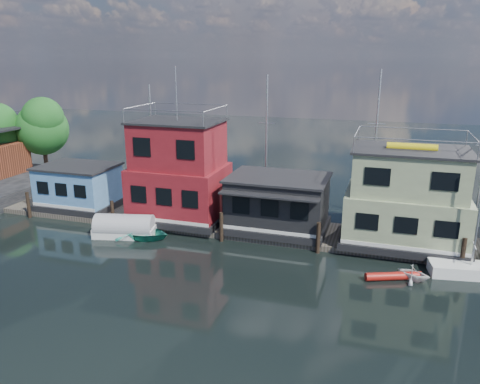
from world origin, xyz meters
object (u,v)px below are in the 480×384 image
(dinghy_teal, at_px, (142,233))
(houseboat_dark, at_px, (278,203))
(red_kayak, at_px, (393,276))
(houseboat_blue, at_px, (79,186))
(day_sailer, at_px, (471,269))
(houseboat_red, at_px, (179,173))
(tarp_runabout, at_px, (125,228))
(houseboat_green, at_px, (406,199))
(dinghy_white, at_px, (413,273))

(dinghy_teal, bearing_deg, houseboat_dark, -65.99)
(red_kayak, relative_size, dinghy_teal, 0.82)
(houseboat_blue, distance_m, day_sailer, 30.69)
(houseboat_red, distance_m, tarp_runabout, 5.98)
(tarp_runabout, xyz_separation_m, red_kayak, (19.15, -1.33, -0.43))
(houseboat_green, xyz_separation_m, tarp_runabout, (-19.69, -4.10, -2.87))
(day_sailer, bearing_deg, houseboat_green, 130.11)
(houseboat_red, bearing_deg, red_kayak, -18.26)
(tarp_runabout, height_order, day_sailer, day_sailer)
(tarp_runabout, xyz_separation_m, dinghy_teal, (1.40, 0.08, -0.25))
(houseboat_green, height_order, day_sailer, day_sailer)
(red_kayak, bearing_deg, houseboat_blue, 146.40)
(tarp_runabout, bearing_deg, dinghy_white, -16.12)
(houseboat_blue, distance_m, houseboat_red, 9.69)
(houseboat_dark, bearing_deg, houseboat_red, 179.86)
(red_kayak, bearing_deg, dinghy_white, -8.97)
(dinghy_white, height_order, day_sailer, day_sailer)
(houseboat_green, distance_m, red_kayak, 6.38)
(houseboat_dark, height_order, houseboat_green, houseboat_green)
(dinghy_white, bearing_deg, houseboat_dark, 81.28)
(houseboat_red, height_order, dinghy_white, houseboat_red)
(dinghy_white, height_order, dinghy_teal, dinghy_white)
(houseboat_red, distance_m, houseboat_green, 17.01)
(houseboat_dark, distance_m, day_sailer, 13.54)
(houseboat_red, xyz_separation_m, dinghy_white, (17.58, -5.18, -3.59))
(houseboat_red, distance_m, houseboat_dark, 8.18)
(houseboat_blue, relative_size, houseboat_green, 0.76)
(houseboat_blue, bearing_deg, houseboat_red, 0.00)
(houseboat_green, xyz_separation_m, red_kayak, (-0.54, -5.43, -3.30))
(dinghy_white, bearing_deg, tarp_runabout, 106.56)
(houseboat_blue, relative_size, houseboat_dark, 0.86)
(houseboat_blue, xyz_separation_m, houseboat_red, (9.50, 0.00, 1.90))
(day_sailer, bearing_deg, houseboat_blue, 164.61)
(dinghy_teal, bearing_deg, houseboat_blue, 64.62)
(houseboat_red, relative_size, red_kayak, 3.48)
(houseboat_red, height_order, red_kayak, houseboat_red)
(houseboat_dark, height_order, dinghy_teal, houseboat_dark)
(houseboat_blue, distance_m, red_kayak, 26.59)
(houseboat_red, height_order, day_sailer, houseboat_red)
(houseboat_red, relative_size, day_sailer, 1.57)
(houseboat_dark, height_order, red_kayak, houseboat_dark)
(dinghy_white, bearing_deg, red_kayak, 122.40)
(houseboat_dark, bearing_deg, dinghy_white, -28.30)
(houseboat_blue, distance_m, houseboat_green, 26.53)
(red_kayak, bearing_deg, tarp_runabout, 154.26)
(houseboat_blue, bearing_deg, houseboat_green, 0.00)
(houseboat_dark, height_order, day_sailer, day_sailer)
(day_sailer, bearing_deg, houseboat_red, 161.75)
(houseboat_green, height_order, dinghy_white, houseboat_green)
(houseboat_green, xyz_separation_m, day_sailer, (3.95, -3.42, -3.11))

